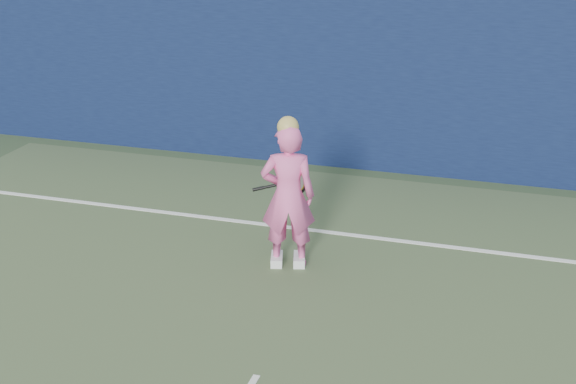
% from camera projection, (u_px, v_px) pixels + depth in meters
% --- Properties ---
extents(backstop_wall, '(24.00, 0.40, 2.50)m').
position_uv_depth(backstop_wall, '(386.00, 81.00, 11.06)').
color(backstop_wall, '#0C1435').
rests_on(backstop_wall, ground).
extents(player, '(0.64, 0.51, 1.63)m').
position_uv_depth(player, '(288.00, 196.00, 8.27)').
color(player, pink).
rests_on(player, ground).
extents(racket, '(0.62, 0.18, 0.33)m').
position_uv_depth(racket, '(290.00, 183.00, 8.67)').
color(racket, black).
rests_on(racket, ground).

